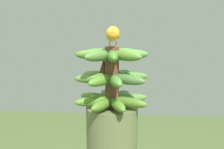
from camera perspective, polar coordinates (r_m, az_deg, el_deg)
name	(u,v)px	position (r m, az deg, el deg)	size (l,w,h in m)	color
banana_bunch	(112,77)	(1.14, -0.02, -0.58)	(0.30, 0.30, 0.24)	brown
perched_bird	(113,35)	(1.10, 0.19, 7.96)	(0.06, 0.19, 0.08)	#C68933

